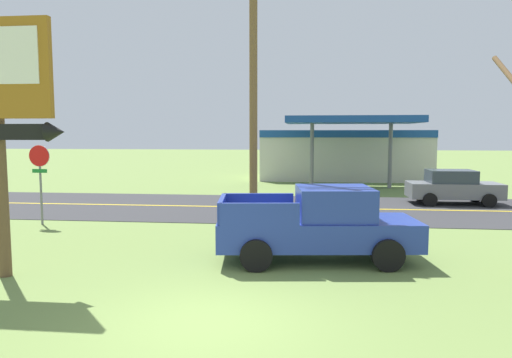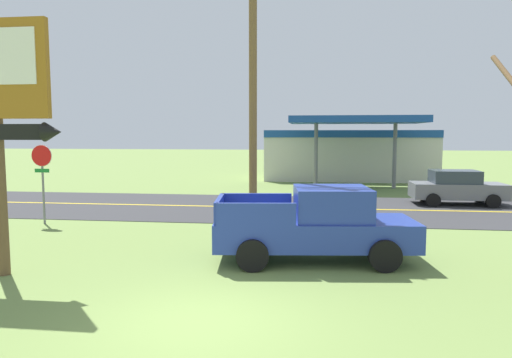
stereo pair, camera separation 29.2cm
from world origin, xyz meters
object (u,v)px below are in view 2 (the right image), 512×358
Objects in this scene: pickup_blue_parked_on_lawn at (317,225)px; car_grey_near_lane at (457,187)px; stop_sign at (42,170)px; gas_station at (348,153)px; utility_pole at (253,74)px.

car_grey_near_lane is (6.60, 10.66, -0.13)m from pickup_blue_parked_on_lawn.
gas_station is (12.47, 19.00, -0.08)m from stop_sign.
pickup_blue_parked_on_lawn is (-2.40, -22.84, -0.98)m from gas_station.
stop_sign is 0.55× the size of pickup_blue_parked_on_lawn.
car_grey_near_lane is (8.68, 7.79, -4.44)m from utility_pole.
utility_pole reaches higher than gas_station.
gas_station is 2.86× the size of car_grey_near_lane.
stop_sign is 10.83m from pickup_blue_parked_on_lawn.
utility_pole is at bearing -102.63° from gas_station.
gas_station reaches higher than stop_sign.
gas_station is (4.47, 19.97, -3.33)m from utility_pole.
stop_sign is at bearing 159.12° from pickup_blue_parked_on_lawn.
pickup_blue_parked_on_lawn reaches higher than car_grey_near_lane.
car_grey_near_lane is at bearing 22.26° from stop_sign.
utility_pole is 1.83× the size of pickup_blue_parked_on_lawn.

